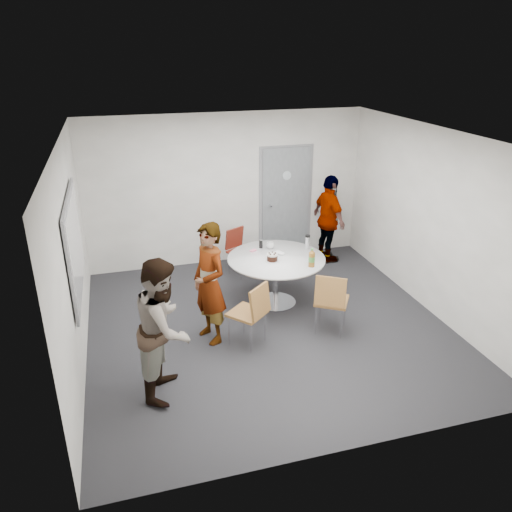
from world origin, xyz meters
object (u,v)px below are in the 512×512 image
object	(u,v)px
table	(277,264)
door	(285,203)
chair_near_right	(331,298)
chair_far	(238,247)
whiteboard	(75,245)
person_right	(329,219)
chair_near_left	(253,309)
person_main	(209,284)
person_left	(164,328)

from	to	relation	value
table	door	bearing A→B (deg)	67.66
chair_near_right	chair_far	size ratio (longest dim) A/B	1.11
whiteboard	chair_far	distance (m)	3.15
door	person_right	bearing A→B (deg)	-39.01
chair_near_right	person_right	xyz separation A→B (m)	(0.99, 2.37, 0.25)
whiteboard	door	bearing A→B (deg)	32.66
chair_near_left	person_main	xyz separation A→B (m)	(-0.50, 0.31, 0.29)
door	person_right	size ratio (longest dim) A/B	1.31
door	person_right	world-z (taller)	door
door	person_left	bearing A→B (deg)	-126.93
person_left	person_right	world-z (taller)	person_left
whiteboard	chair_near_right	size ratio (longest dim) A/B	2.08
whiteboard	table	bearing A→B (deg)	8.73
door	chair_near_right	world-z (taller)	door
chair_near_left	person_main	distance (m)	0.66
person_right	person_main	bearing A→B (deg)	120.59
door	person_main	distance (m)	3.24
chair_far	chair_near_right	bearing A→B (deg)	80.61
person_main	whiteboard	bearing A→B (deg)	-120.94
chair_near_left	person_right	world-z (taller)	person_right
door	chair_far	size ratio (longest dim) A/B	2.59
person_main	person_right	bearing A→B (deg)	107.75
whiteboard	person_right	size ratio (longest dim) A/B	1.17
chair_near_right	person_main	bearing A→B (deg)	-159.04
person_left	person_right	bearing A→B (deg)	-28.68
chair_near_right	table	bearing A→B (deg)	144.39
chair_near_right	person_right	distance (m)	2.58
whiteboard	chair_near_right	xyz separation A→B (m)	(3.23, -0.62, -0.89)
chair_near_left	person_right	size ratio (longest dim) A/B	0.55
chair_near_right	person_right	bearing A→B (deg)	99.58
door	table	bearing A→B (deg)	-112.34
chair_far	person_left	world-z (taller)	person_left
chair_far	table	bearing A→B (deg)	76.59
whiteboard	chair_near_left	bearing A→B (deg)	-16.05
whiteboard	chair_near_left	xyz separation A→B (m)	(2.12, -0.61, -0.90)
chair_far	person_main	size ratio (longest dim) A/B	0.49
door	chair_near_left	distance (m)	3.27
table	chair_near_left	bearing A→B (deg)	-123.19
table	chair_far	size ratio (longest dim) A/B	1.80
chair_near_right	person_left	world-z (taller)	person_left
chair_far	person_main	bearing A→B (deg)	38.86
chair_near_left	chair_near_right	distance (m)	1.11
whiteboard	person_left	world-z (taller)	whiteboard
table	person_right	size ratio (longest dim) A/B	0.91
person_left	whiteboard	bearing A→B (deg)	55.84
person_right	chair_far	bearing A→B (deg)	84.96
person_right	door	bearing A→B (deg)	43.36
chair_near_left	person_left	world-z (taller)	person_left
chair_near_right	person_right	world-z (taller)	person_right
whiteboard	chair_near_left	world-z (taller)	whiteboard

